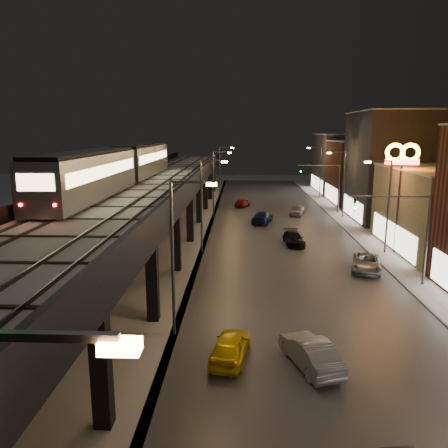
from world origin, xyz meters
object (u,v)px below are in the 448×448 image
object	(u,v)px
car_near_white	(310,353)
car_far_white	(242,203)
subway_train	(122,165)
car_mid_dark	(262,218)
car_onc_dark	(367,264)
car_onc_red	(297,211)
car_taxi	(230,347)
car_onc_white	(294,239)

from	to	relation	value
car_near_white	car_far_white	distance (m)	47.65
car_far_white	subway_train	bearing A→B (deg)	83.69
car_near_white	car_mid_dark	distance (m)	35.08
car_mid_dark	car_onc_dark	distance (m)	21.01
car_far_white	car_onc_red	world-z (taller)	car_onc_red
car_taxi	car_onc_red	distance (m)	41.01
car_near_white	car_mid_dark	bearing A→B (deg)	-106.95
car_taxi	car_onc_dark	world-z (taller)	car_taxi
subway_train	car_mid_dark	world-z (taller)	subway_train
subway_train	car_far_white	bearing A→B (deg)	65.14
car_mid_dark	car_onc_dark	size ratio (longest dim) A/B	1.04
car_taxi	car_onc_dark	xyz separation A→B (m)	(11.10, 15.05, -0.02)
subway_train	car_onc_dark	bearing A→B (deg)	-16.15
car_near_white	car_onc_red	size ratio (longest dim) A/B	1.10
subway_train	car_mid_dark	xyz separation A→B (m)	(14.34, 13.07, -7.62)
car_near_white	car_onc_dark	bearing A→B (deg)	-132.69
car_far_white	car_mid_dark	bearing A→B (deg)	119.95
subway_train	car_onc_dark	size ratio (longest dim) A/B	7.29
car_onc_white	car_onc_red	xyz separation A→B (m)	(2.41, 16.55, 0.05)
subway_train	car_onc_dark	xyz separation A→B (m)	(22.19, -6.43, -7.68)
car_taxi	car_near_white	size ratio (longest dim) A/B	0.92
car_far_white	car_onc_white	size ratio (longest dim) A/B	0.86
car_near_white	car_onc_red	xyz separation A→B (m)	(4.40, 40.67, -0.05)
subway_train	car_mid_dark	bearing A→B (deg)	42.33
car_taxi	car_onc_dark	distance (m)	18.70
subway_train	car_taxi	xyz separation A→B (m)	(11.09, -21.48, -7.66)
car_taxi	car_onc_red	world-z (taller)	car_taxi
car_taxi	car_onc_dark	bearing A→B (deg)	-116.95
subway_train	car_taxi	bearing A→B (deg)	-62.68
car_far_white	car_onc_dark	distance (m)	33.60
car_onc_white	car_onc_dark	bearing A→B (deg)	-62.36
car_onc_red	car_onc_white	bearing A→B (deg)	-80.93
car_near_white	car_far_white	world-z (taller)	car_near_white
subway_train	car_onc_white	xyz separation A→B (m)	(17.08, 2.12, -7.71)
subway_train	car_onc_red	size ratio (longest dim) A/B	8.78
car_near_white	car_onc_dark	distance (m)	17.12
car_taxi	car_onc_red	size ratio (longest dim) A/B	1.01
car_taxi	car_mid_dark	distance (m)	34.70
car_onc_dark	subway_train	bearing A→B (deg)	-179.77
subway_train	car_mid_dark	size ratio (longest dim) A/B	7.03
subway_train	car_onc_dark	distance (m)	24.35
subway_train	car_onc_white	size ratio (longest dim) A/B	8.05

